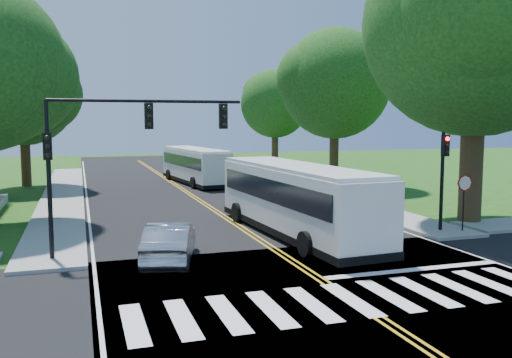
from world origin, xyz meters
name	(u,v)px	position (x,y,z in m)	size (l,w,h in m)	color
ground	(343,294)	(0.00, 0.00, 0.00)	(140.00, 140.00, 0.00)	#184A12
road	(206,204)	(0.00, 18.00, 0.01)	(14.00, 96.00, 0.01)	black
cross_road	(343,294)	(0.00, 0.00, 0.01)	(60.00, 12.00, 0.01)	black
center_line	(192,196)	(0.00, 22.00, 0.01)	(0.36, 70.00, 0.01)	gold
edge_line_w	(87,200)	(-6.80, 22.00, 0.01)	(0.12, 70.00, 0.01)	silver
edge_line_e	(286,192)	(6.80, 22.00, 0.01)	(0.12, 70.00, 0.01)	silver
crosswalk	(351,299)	(0.00, -0.50, 0.02)	(12.60, 3.00, 0.01)	silver
stop_bar	(414,270)	(3.50, 1.60, 0.02)	(6.60, 0.40, 0.01)	silver
sidewalk_nw	(63,194)	(-8.30, 25.00, 0.07)	(2.60, 40.00, 0.15)	gray
sidewalk_ne	(290,185)	(8.30, 25.00, 0.07)	(2.60, 40.00, 0.15)	gray
tree_ne_big	(477,24)	(11.00, 8.00, 9.62)	(10.80, 10.80, 14.91)	#382816
tree_west_far	(23,94)	(-11.00, 30.00, 7.00)	(7.60, 7.60, 10.67)	#382816
tree_east_mid	(335,84)	(11.50, 24.00, 7.86)	(8.40, 8.40, 11.93)	#382816
tree_east_far	(275,104)	(12.50, 40.00, 6.86)	(7.20, 7.20, 10.34)	#382816
signal_nw	(117,139)	(-5.86, 6.43, 4.38)	(7.15, 0.46, 5.66)	black
signal_ne	(443,168)	(8.20, 6.44, 2.96)	(0.30, 0.46, 4.40)	black
stop_sign	(464,189)	(9.00, 5.98, 2.03)	(0.76, 0.08, 2.53)	black
bus_lead	(295,198)	(1.79, 8.08, 1.65)	(3.46, 12.16, 3.11)	silver
bus_follow	(195,165)	(1.68, 29.28, 1.51)	(3.59, 11.17, 2.84)	silver
hatchback	(170,242)	(-4.20, 5.10, 0.74)	(1.54, 4.41, 1.45)	#A5A7AC
suv	(311,196)	(5.70, 15.19, 0.63)	(2.06, 4.47, 1.24)	#ABADB2
dark_sedan	(296,193)	(5.64, 17.29, 0.59)	(1.62, 3.99, 1.16)	black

